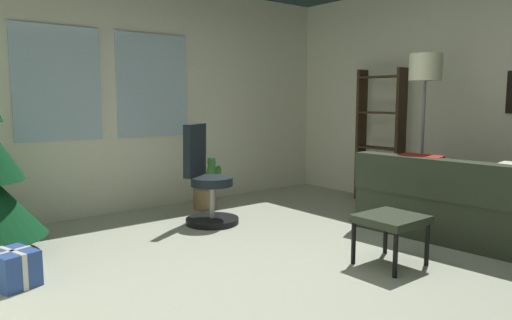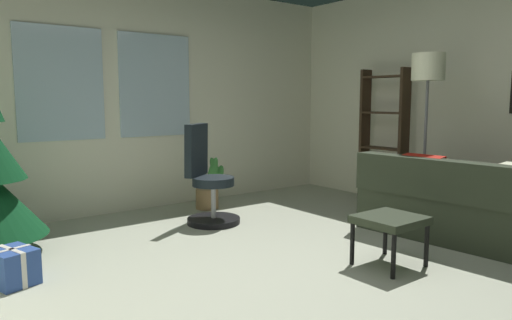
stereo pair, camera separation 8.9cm
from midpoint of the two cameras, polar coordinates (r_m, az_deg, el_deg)
name	(u,v)px [view 1 (the left image)]	position (r m, az deg, el deg)	size (l,w,h in m)	color
ground_plane	(307,278)	(3.77, 5.41, -13.87)	(5.43, 5.52, 0.10)	#ACB099
wall_back_with_windows	(139,96)	(5.85, -14.26, 7.38)	(5.43, 0.12, 2.68)	silver
wall_right_with_frames	(490,97)	(5.80, 25.75, 6.85)	(0.12, 5.52, 2.68)	silver
couch	(488,210)	(4.98, 25.52, -5.39)	(1.74, 2.00, 0.79)	#2D3526
footstool	(391,222)	(3.92, 15.18, -7.17)	(0.48, 0.45, 0.40)	#2D3526
gift_box_blue	(13,268)	(3.86, -27.64, -11.41)	(0.34, 0.38, 0.26)	#2D4C99
office_chair	(207,185)	(5.07, -6.42, -3.03)	(0.57, 0.59, 1.05)	black
bookshelf	(380,144)	(6.23, 14.19, 1.88)	(0.18, 0.64, 1.69)	#372719
floor_lamp	(425,81)	(5.38, 19.09, 8.95)	(0.34, 0.34, 1.78)	slate
potted_plant	(208,190)	(5.79, -6.22, -3.53)	(0.39, 0.32, 0.64)	olive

